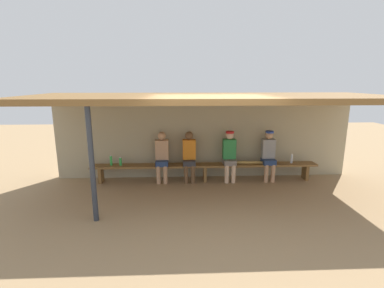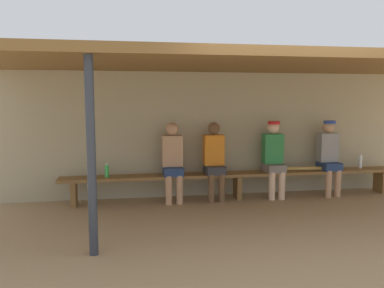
% 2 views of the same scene
% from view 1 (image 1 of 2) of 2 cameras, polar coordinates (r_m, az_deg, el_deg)
% --- Properties ---
extents(ground_plane, '(24.00, 24.00, 0.00)m').
position_cam_1_polar(ground_plane, '(6.16, 3.89, -12.46)').
color(ground_plane, '#9E7F59').
extents(back_wall, '(8.00, 0.20, 2.20)m').
position_cam_1_polar(back_wall, '(7.72, 2.39, 1.35)').
color(back_wall, tan).
rests_on(back_wall, ground).
extents(dugout_roof, '(8.00, 2.80, 0.12)m').
position_cam_1_polar(dugout_roof, '(6.29, 3.50, 9.42)').
color(dugout_roof, brown).
rests_on(dugout_roof, back_wall).
extents(support_post, '(0.10, 0.10, 2.20)m').
position_cam_1_polar(support_post, '(5.47, -19.78, -4.18)').
color(support_post, '#2D333D').
rests_on(support_post, ground).
extents(bench, '(6.00, 0.36, 0.46)m').
position_cam_1_polar(bench, '(7.46, 2.63, -4.70)').
color(bench, brown).
rests_on(bench, ground).
extents(player_near_post, '(0.34, 0.42, 1.34)m').
position_cam_1_polar(player_near_post, '(7.45, 7.67, -1.95)').
color(player_near_post, slate).
rests_on(player_near_post, ground).
extents(player_shirtless_tan, '(0.34, 0.42, 1.34)m').
position_cam_1_polar(player_shirtless_tan, '(7.36, -6.17, -2.24)').
color(player_shirtless_tan, navy).
rests_on(player_shirtless_tan, ground).
extents(player_middle, '(0.34, 0.42, 1.34)m').
position_cam_1_polar(player_middle, '(7.35, -0.58, -2.19)').
color(player_middle, '#333338').
rests_on(player_middle, ground).
extents(player_in_white, '(0.34, 0.42, 1.34)m').
position_cam_1_polar(player_in_white, '(7.71, 15.39, -1.82)').
color(player_in_white, navy).
rests_on(player_in_white, ground).
extents(water_bottle_blue, '(0.06, 0.06, 0.25)m').
position_cam_1_polar(water_bottle_blue, '(7.99, 19.71, -2.83)').
color(water_bottle_blue, silver).
rests_on(water_bottle_blue, bench).
extents(water_bottle_orange, '(0.07, 0.07, 0.23)m').
position_cam_1_polar(water_bottle_orange, '(7.54, -14.41, -3.48)').
color(water_bottle_orange, green).
rests_on(water_bottle_orange, bench).
extents(water_bottle_clear, '(0.06, 0.06, 0.27)m').
position_cam_1_polar(water_bottle_clear, '(7.62, -16.23, -3.24)').
color(water_bottle_clear, green).
rests_on(water_bottle_clear, bench).
extents(baseball_bat, '(0.90, 0.13, 0.07)m').
position_cam_1_polar(baseball_bat, '(7.64, 11.86, -3.73)').
color(baseball_bat, tan).
rests_on(baseball_bat, bench).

